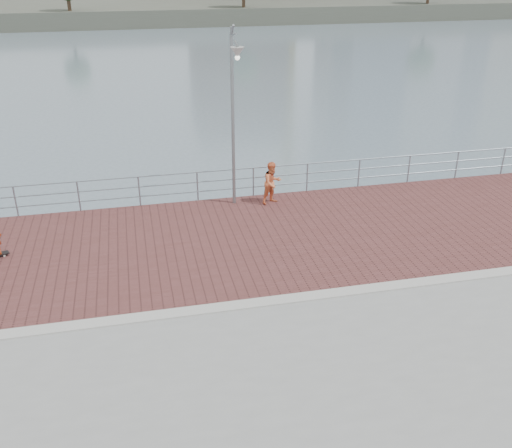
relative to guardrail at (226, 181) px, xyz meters
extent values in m
plane|color=slate|center=(0.00, -7.00, -2.69)|extent=(400.00, 400.00, 0.00)
cube|color=brown|center=(0.00, -3.40, -0.68)|extent=(40.00, 6.80, 0.02)
cube|color=#B7B5AD|center=(0.00, -7.00, -0.66)|extent=(40.00, 0.40, 0.06)
cylinder|color=#8C9EA8|center=(-7.18, 0.00, -0.14)|extent=(0.06, 0.06, 1.10)
cylinder|color=#8C9EA8|center=(-5.13, 0.00, -0.14)|extent=(0.06, 0.06, 1.10)
cylinder|color=#8C9EA8|center=(-3.08, 0.00, -0.14)|extent=(0.06, 0.06, 1.10)
cylinder|color=#8C9EA8|center=(-1.03, 0.00, -0.14)|extent=(0.06, 0.06, 1.10)
cylinder|color=#8C9EA8|center=(1.03, 0.00, -0.14)|extent=(0.06, 0.06, 1.10)
cylinder|color=#8C9EA8|center=(3.08, 0.00, -0.14)|extent=(0.06, 0.06, 1.10)
cylinder|color=#8C9EA8|center=(5.13, 0.00, -0.14)|extent=(0.06, 0.06, 1.10)
cylinder|color=#8C9EA8|center=(7.18, 0.00, -0.14)|extent=(0.06, 0.06, 1.10)
cylinder|color=#8C9EA8|center=(9.24, 0.00, -0.14)|extent=(0.06, 0.06, 1.10)
cylinder|color=#8C9EA8|center=(11.29, 0.00, -0.14)|extent=(0.06, 0.06, 1.10)
cylinder|color=#8C9EA8|center=(0.00, 0.00, 0.41)|extent=(39.00, 0.05, 0.05)
cylinder|color=#8C9EA8|center=(0.00, 0.00, 0.03)|extent=(39.00, 0.05, 0.05)
cylinder|color=#8C9EA8|center=(0.00, 0.00, -0.33)|extent=(39.00, 0.05, 0.05)
cylinder|color=gray|center=(0.21, -0.50, 2.22)|extent=(0.12, 0.12, 5.83)
cylinder|color=gray|center=(0.21, -0.99, 5.14)|extent=(0.07, 0.97, 0.07)
cone|color=#B2B2AD|center=(0.21, -1.47, 4.94)|extent=(0.43, 0.43, 0.34)
cylinder|color=beige|center=(-7.17, -2.94, -0.64)|extent=(0.08, 0.06, 0.07)
cylinder|color=beige|center=(-7.23, -2.79, -0.64)|extent=(0.08, 0.06, 0.07)
imported|color=#F17A47|center=(1.54, -0.80, 0.09)|extent=(0.91, 0.82, 1.53)
camera|label=1|loc=(-3.15, -18.97, 7.50)|focal=40.00mm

